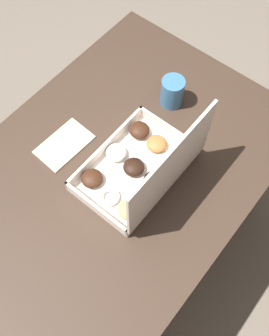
% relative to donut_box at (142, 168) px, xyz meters
% --- Properties ---
extents(ground_plane, '(8.00, 8.00, 0.00)m').
position_rel_donut_box_xyz_m(ground_plane, '(0.03, -0.08, -0.78)').
color(ground_plane, '#6B6054').
extents(dining_table, '(1.09, 0.77, 0.73)m').
position_rel_donut_box_xyz_m(dining_table, '(0.03, -0.08, -0.16)').
color(dining_table, '#38281E').
rests_on(dining_table, ground_plane).
extents(donut_box, '(0.34, 0.24, 0.27)m').
position_rel_donut_box_xyz_m(donut_box, '(0.00, 0.00, 0.00)').
color(donut_box, silver).
rests_on(donut_box, dining_table).
extents(coffee_mug, '(0.07, 0.07, 0.10)m').
position_rel_donut_box_xyz_m(coffee_mug, '(-0.27, -0.10, -0.00)').
color(coffee_mug, teal).
rests_on(coffee_mug, dining_table).
extents(paper_napkin, '(0.17, 0.11, 0.01)m').
position_rel_donut_box_xyz_m(paper_napkin, '(0.07, -0.25, -0.05)').
color(paper_napkin, beige).
rests_on(paper_napkin, dining_table).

